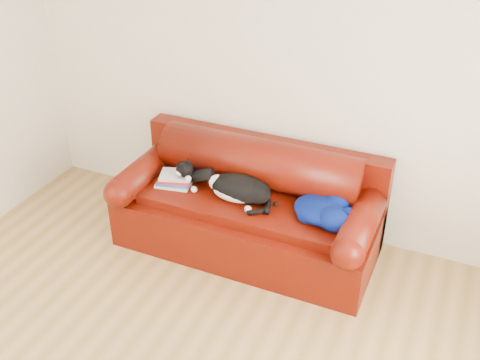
# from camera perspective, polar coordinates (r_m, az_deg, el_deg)

# --- Properties ---
(room_shell) EXTENTS (4.52, 4.02, 2.61)m
(room_shell) POSITION_cam_1_polar(r_m,az_deg,el_deg) (2.72, -8.64, 2.93)
(room_shell) COLOR beige
(room_shell) RESTS_ON ground
(sofa_base) EXTENTS (2.10, 0.90, 0.50)m
(sofa_base) POSITION_cam_1_polar(r_m,az_deg,el_deg) (4.64, 0.73, -4.41)
(sofa_base) COLOR #360B02
(sofa_base) RESTS_ON ground
(sofa_back) EXTENTS (2.10, 1.01, 0.88)m
(sofa_back) POSITION_cam_1_polar(r_m,az_deg,el_deg) (4.66, 1.94, 0.23)
(sofa_back) COLOR #360B02
(sofa_back) RESTS_ON ground
(book_stack) EXTENTS (0.32, 0.27, 0.10)m
(book_stack) POSITION_cam_1_polar(r_m,az_deg,el_deg) (4.66, -6.57, 0.11)
(book_stack) COLOR beige
(book_stack) RESTS_ON sofa_base
(cat) EXTENTS (0.71, 0.34, 0.26)m
(cat) POSITION_cam_1_polar(r_m,az_deg,el_deg) (4.40, -0.11, -0.90)
(cat) COLOR black
(cat) RESTS_ON sofa_base
(blanket) EXTENTS (0.55, 0.54, 0.16)m
(blanket) POSITION_cam_1_polar(r_m,az_deg,el_deg) (4.26, 8.52, -2.95)
(blanket) COLOR #020640
(blanket) RESTS_ON sofa_base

